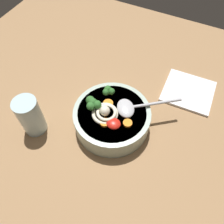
# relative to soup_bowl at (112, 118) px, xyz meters

# --- Properties ---
(table_slab) EXTENTS (1.17, 1.17, 0.04)m
(table_slab) POSITION_rel_soup_bowl_xyz_m (-0.04, -0.02, -0.05)
(table_slab) COLOR #936D47
(table_slab) RESTS_ON ground
(soup_bowl) EXTENTS (0.20, 0.20, 0.06)m
(soup_bowl) POSITION_rel_soup_bowl_xyz_m (0.00, 0.00, 0.00)
(soup_bowl) COLOR #9EB2A3
(soup_bowl) RESTS_ON table_slab
(noodle_pile) EXTENTS (0.07, 0.07, 0.03)m
(noodle_pile) POSITION_rel_soup_bowl_xyz_m (-0.01, -0.01, 0.04)
(noodle_pile) COLOR beige
(noodle_pile) RESTS_ON soup_bowl
(soup_spoon) EXTENTS (0.16, 0.13, 0.02)m
(soup_spoon) POSITION_rel_soup_bowl_xyz_m (0.04, 0.03, 0.04)
(soup_spoon) COLOR #B7B7BC
(soup_spoon) RESTS_ON soup_bowl
(chili_sauce_dollop) EXTENTS (0.04, 0.03, 0.02)m
(chili_sauce_dollop) POSITION_rel_soup_bowl_xyz_m (0.02, -0.03, 0.04)
(chili_sauce_dollop) COLOR red
(chili_sauce_dollop) RESTS_ON soup_bowl
(broccoli_floret_beside_chili) EXTENTS (0.04, 0.03, 0.03)m
(broccoli_floret_beside_chili) POSITION_rel_soup_bowl_xyz_m (-0.03, 0.05, 0.05)
(broccoli_floret_beside_chili) COLOR #7A9E60
(broccoli_floret_beside_chili) RESTS_ON soup_bowl
(broccoli_floret_beside_noodles) EXTENTS (0.04, 0.04, 0.03)m
(broccoli_floret_beside_noodles) POSITION_rel_soup_bowl_xyz_m (-0.05, -0.01, 0.05)
(broccoli_floret_beside_noodles) COLOR #7A9E60
(broccoli_floret_beside_noodles) RESTS_ON soup_bowl
(carrot_slice_center) EXTENTS (0.03, 0.03, 0.00)m
(carrot_slice_center) POSITION_rel_soup_bowl_xyz_m (-0.02, 0.02, 0.03)
(carrot_slice_center) COLOR orange
(carrot_slice_center) RESTS_ON soup_bowl
(carrot_slice_far) EXTENTS (0.02, 0.02, 0.01)m
(carrot_slice_far) POSITION_rel_soup_bowl_xyz_m (0.05, -0.02, 0.03)
(carrot_slice_far) COLOR orange
(carrot_slice_far) RESTS_ON soup_bowl
(carrot_slice_rear) EXTENTS (0.03, 0.03, 0.01)m
(carrot_slice_rear) POSITION_rel_soup_bowl_xyz_m (-0.00, -0.04, 0.03)
(carrot_slice_rear) COLOR orange
(carrot_slice_rear) RESTS_ON soup_bowl
(drinking_glass) EXTENTS (0.06, 0.06, 0.11)m
(drinking_glass) POSITION_rel_soup_bowl_xyz_m (-0.18, -0.10, 0.03)
(drinking_glass) COLOR silver
(drinking_glass) RESTS_ON table_slab
(folded_napkin) EXTENTS (0.15, 0.14, 0.01)m
(folded_napkin) POSITION_rel_soup_bowl_xyz_m (0.16, 0.21, -0.03)
(folded_napkin) COLOR white
(folded_napkin) RESTS_ON table_slab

